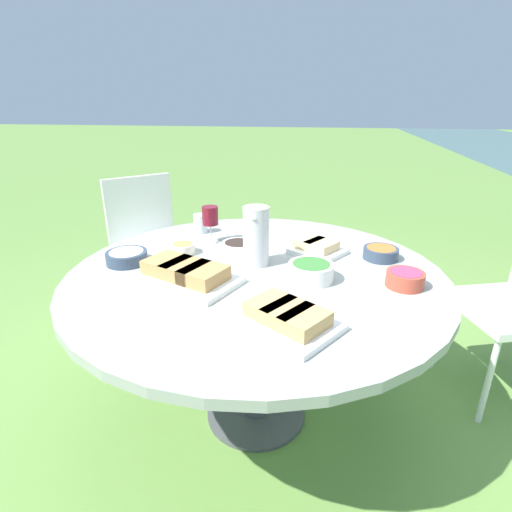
{
  "coord_description": "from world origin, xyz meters",
  "views": [
    {
      "loc": [
        1.42,
        0.23,
        1.35
      ],
      "look_at": [
        0.0,
        0.0,
        0.78
      ],
      "focal_mm": 28.0,
      "sensor_mm": 36.0,
      "label": 1
    }
  ],
  "objects_px": {
    "chair_near_right": "(148,235)",
    "water_pitcher": "(256,236)",
    "dining_table": "(256,288)",
    "wine_glass": "(210,217)",
    "handbag": "(340,286)"
  },
  "relations": [
    {
      "from": "dining_table",
      "to": "water_pitcher",
      "type": "height_order",
      "value": "water_pitcher"
    },
    {
      "from": "dining_table",
      "to": "wine_glass",
      "type": "relative_size",
      "value": 8.54
    },
    {
      "from": "wine_glass",
      "to": "handbag",
      "type": "distance_m",
      "value": 1.3
    },
    {
      "from": "dining_table",
      "to": "handbag",
      "type": "xyz_separation_m",
      "value": [
        -1.15,
        0.4,
        -0.51
      ]
    },
    {
      "from": "water_pitcher",
      "to": "handbag",
      "type": "relative_size",
      "value": 0.65
    },
    {
      "from": "handbag",
      "to": "dining_table",
      "type": "bearing_deg",
      "value": -19.32
    },
    {
      "from": "chair_near_right",
      "to": "water_pitcher",
      "type": "distance_m",
      "value": 1.22
    },
    {
      "from": "wine_glass",
      "to": "handbag",
      "type": "xyz_separation_m",
      "value": [
        -0.86,
        0.67,
        -0.71
      ]
    },
    {
      "from": "handbag",
      "to": "water_pitcher",
      "type": "bearing_deg",
      "value": -20.78
    },
    {
      "from": "dining_table",
      "to": "wine_glass",
      "type": "xyz_separation_m",
      "value": [
        -0.29,
        -0.26,
        0.2
      ]
    },
    {
      "from": "dining_table",
      "to": "water_pitcher",
      "type": "bearing_deg",
      "value": -171.11
    },
    {
      "from": "chair_near_right",
      "to": "water_pitcher",
      "type": "bearing_deg",
      "value": 45.7
    },
    {
      "from": "dining_table",
      "to": "handbag",
      "type": "relative_size",
      "value": 4.0
    },
    {
      "from": "chair_near_right",
      "to": "wine_glass",
      "type": "relative_size",
      "value": 5.17
    },
    {
      "from": "dining_table",
      "to": "wine_glass",
      "type": "distance_m",
      "value": 0.44
    }
  ]
}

